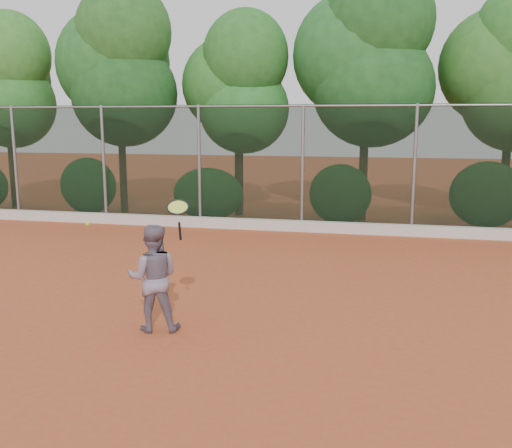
# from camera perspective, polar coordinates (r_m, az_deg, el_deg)

# --- Properties ---
(ground) EXTENTS (80.00, 80.00, 0.00)m
(ground) POSITION_cam_1_polar(r_m,az_deg,el_deg) (9.51, -1.31, -8.50)
(ground) COLOR #AD4C28
(ground) RESTS_ON ground
(concrete_curb) EXTENTS (24.00, 0.20, 0.30)m
(concrete_curb) POSITION_cam_1_polar(r_m,az_deg,el_deg) (15.98, 4.50, -0.21)
(concrete_curb) COLOR beige
(concrete_curb) RESTS_ON ground
(tennis_player) EXTENTS (0.91, 0.79, 1.59)m
(tennis_player) POSITION_cam_1_polar(r_m,az_deg,el_deg) (8.52, -10.25, -5.32)
(tennis_player) COLOR slate
(tennis_player) RESTS_ON ground
(chainlink_fence) EXTENTS (24.09, 0.09, 3.50)m
(chainlink_fence) POSITION_cam_1_polar(r_m,az_deg,el_deg) (15.93, 4.68, 5.96)
(chainlink_fence) COLOR black
(chainlink_fence) RESTS_ON ground
(foliage_backdrop) EXTENTS (23.70, 3.63, 7.55)m
(foliage_backdrop) POSITION_cam_1_polar(r_m,az_deg,el_deg) (17.97, 3.91, 14.58)
(foliage_backdrop) COLOR #49331C
(foliage_backdrop) RESTS_ON ground
(tennis_racket) EXTENTS (0.38, 0.36, 0.60)m
(tennis_racket) POSITION_cam_1_polar(r_m,az_deg,el_deg) (7.95, -7.80, 1.40)
(tennis_racket) COLOR black
(tennis_racket) RESTS_ON ground
(tennis_ball_in_flight) EXTENTS (0.07, 0.07, 0.07)m
(tennis_ball_in_flight) POSITION_cam_1_polar(r_m,az_deg,el_deg) (9.42, -16.52, 0.01)
(tennis_ball_in_flight) COLOR #C8D32F
(tennis_ball_in_flight) RESTS_ON ground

